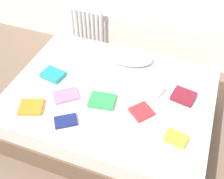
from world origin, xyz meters
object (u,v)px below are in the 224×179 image
at_px(radiator, 86,27).
at_px(textbook_orange, 31,107).
at_px(textbook_white, 152,90).
at_px(textbook_yellow, 176,138).
at_px(bed, 110,108).
at_px(textbook_maroon, 184,96).
at_px(textbook_pink, 66,96).
at_px(textbook_navy, 66,121).
at_px(textbook_teal, 53,75).
at_px(pillow, 128,56).
at_px(textbook_red, 142,112).
at_px(textbook_green, 102,101).

height_order(radiator, textbook_orange, radiator).
bearing_deg(textbook_white, textbook_yellow, -36.22).
distance_m(bed, textbook_maroon, 0.75).
relative_size(textbook_pink, textbook_white, 1.12).
relative_size(textbook_navy, textbook_yellow, 1.08).
relative_size(radiator, textbook_teal, 2.43).
relative_size(textbook_pink, textbook_maroon, 1.10).
bearing_deg(textbook_pink, bed, -10.21).
relative_size(textbook_pink, textbook_orange, 1.08).
height_order(textbook_navy, textbook_yellow, textbook_yellow).
height_order(bed, textbook_white, textbook_white).
xyz_separation_m(textbook_white, textbook_maroon, (0.30, 0.01, 0.00)).
xyz_separation_m(pillow, textbook_pink, (-0.38, -0.74, -0.04)).
xyz_separation_m(bed, textbook_yellow, (0.71, -0.34, 0.27)).
height_order(bed, textbook_maroon, textbook_maroon).
xyz_separation_m(bed, textbook_maroon, (0.68, 0.16, 0.28)).
height_order(radiator, textbook_maroon, radiator).
height_order(textbook_red, textbook_yellow, textbook_yellow).
bearing_deg(textbook_teal, textbook_navy, -41.18).
height_order(radiator, textbook_yellow, radiator).
relative_size(textbook_teal, textbook_maroon, 1.04).
xyz_separation_m(textbook_red, textbook_green, (-0.38, 0.00, 0.00)).
bearing_deg(textbook_white, textbook_red, -74.09).
bearing_deg(textbook_white, textbook_pink, -135.14).
distance_m(bed, textbook_green, 0.31).
height_order(bed, textbook_red, textbook_red).
bearing_deg(textbook_white, textbook_navy, -114.57).
bearing_deg(textbook_maroon, radiator, 155.28).
bearing_deg(textbook_white, textbook_teal, -152.21).
bearing_deg(pillow, radiator, 140.33).
distance_m(textbook_navy, textbook_yellow, 0.95).
bearing_deg(pillow, textbook_red, -62.82).
distance_m(radiator, textbook_white, 1.59).
relative_size(bed, pillow, 3.72).
height_order(pillow, textbook_orange, pillow).
bearing_deg(radiator, textbook_green, -60.08).
distance_m(bed, textbook_teal, 0.69).
distance_m(textbook_white, textbook_yellow, 0.58).
bearing_deg(textbook_navy, radiator, 74.22).
distance_m(textbook_red, textbook_orange, 1.01).
bearing_deg(textbook_red, radiator, 170.22).
height_order(pillow, textbook_teal, pillow).
height_order(textbook_green, textbook_white, textbook_white).
bearing_deg(textbook_navy, bed, 30.02).
height_order(textbook_teal, textbook_green, textbook_teal).
relative_size(bed, textbook_maroon, 9.57).
height_order(textbook_teal, textbook_maroon, same).
height_order(textbook_teal, textbook_orange, textbook_teal).
height_order(radiator, textbook_teal, radiator).
relative_size(radiator, textbook_yellow, 2.91).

